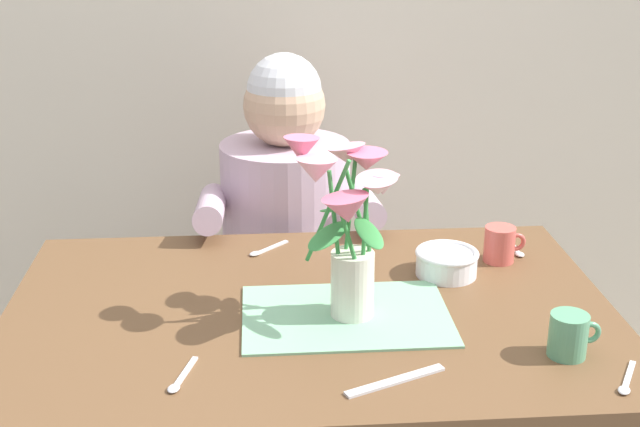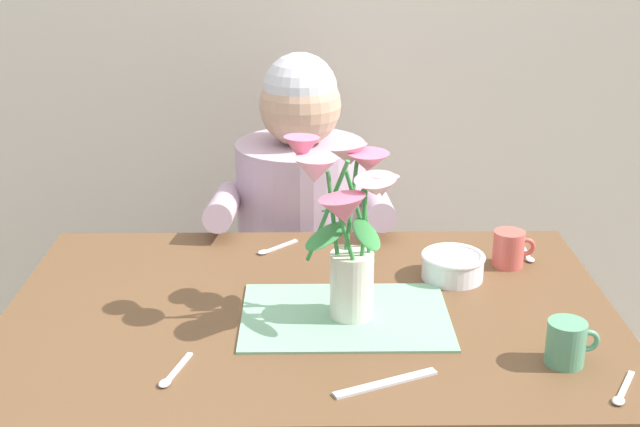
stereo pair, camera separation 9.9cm
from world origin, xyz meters
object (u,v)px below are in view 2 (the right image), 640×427
(flower_vase, at_px, (345,218))
(coffee_cup, at_px, (507,249))
(ceramic_bowl, at_px, (451,265))
(tea_cup, at_px, (564,343))
(seated_person, at_px, (300,263))
(dinner_knife, at_px, (383,383))

(flower_vase, relative_size, coffee_cup, 3.80)
(ceramic_bowl, height_order, tea_cup, tea_cup)
(seated_person, distance_m, ceramic_bowl, 0.62)
(dinner_knife, bearing_deg, seated_person, 75.72)
(seated_person, height_order, tea_cup, seated_person)
(seated_person, distance_m, tea_cup, 0.98)
(coffee_cup, bearing_deg, tea_cup, -88.98)
(seated_person, bearing_deg, coffee_cup, -38.85)
(seated_person, xyz_separation_m, dinner_knife, (0.15, -0.90, 0.18))
(flower_vase, height_order, dinner_knife, flower_vase)
(ceramic_bowl, relative_size, coffee_cup, 1.46)
(seated_person, relative_size, dinner_knife, 5.97)
(dinner_knife, distance_m, coffee_cup, 0.57)
(tea_cup, bearing_deg, ceramic_bowl, 111.80)
(coffee_cup, distance_m, tea_cup, 0.42)
(seated_person, bearing_deg, dinner_knife, -77.12)
(seated_person, distance_m, coffee_cup, 0.66)
(coffee_cup, bearing_deg, flower_vase, -146.88)
(tea_cup, bearing_deg, flower_vase, 154.55)
(flower_vase, bearing_deg, tea_cup, -25.45)
(flower_vase, relative_size, tea_cup, 3.80)
(ceramic_bowl, distance_m, dinner_knife, 0.45)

